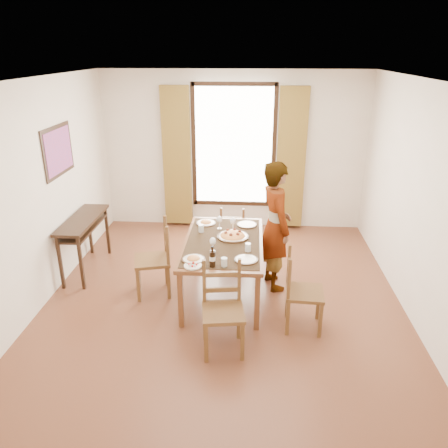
# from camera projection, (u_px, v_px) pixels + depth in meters

# --- Properties ---
(ground) EXTENTS (5.00, 5.00, 0.00)m
(ground) POSITION_uv_depth(u_px,v_px,m) (224.00, 296.00, 5.71)
(ground) COLOR #4E2A18
(ground) RESTS_ON ground
(room_shell) EXTENTS (4.60, 5.10, 2.74)m
(room_shell) POSITION_uv_depth(u_px,v_px,m) (224.00, 179.00, 5.25)
(room_shell) COLOR silver
(room_shell) RESTS_ON ground
(console_table) EXTENTS (0.38, 1.20, 0.80)m
(console_table) POSITION_uv_depth(u_px,v_px,m) (83.00, 226.00, 6.14)
(console_table) COLOR black
(console_table) RESTS_ON ground
(dining_table) EXTENTS (0.99, 1.66, 0.76)m
(dining_table) POSITION_uv_depth(u_px,v_px,m) (223.00, 246.00, 5.52)
(dining_table) COLOR brown
(dining_table) RESTS_ON ground
(chair_west) EXTENTS (0.54, 0.54, 1.00)m
(chair_west) POSITION_uv_depth(u_px,v_px,m) (155.00, 261.00, 5.62)
(chair_west) COLOR brown
(chair_west) RESTS_ON ground
(chair_north) EXTENTS (0.40, 0.40, 0.86)m
(chair_north) POSITION_uv_depth(u_px,v_px,m) (233.00, 234.00, 6.59)
(chair_north) COLOR brown
(chair_north) RESTS_ON ground
(chair_south) EXTENTS (0.49, 0.49, 0.98)m
(chair_south) POSITION_uv_depth(u_px,v_px,m) (223.00, 311.00, 4.56)
(chair_south) COLOR brown
(chair_south) RESTS_ON ground
(chair_east) EXTENTS (0.44, 0.44, 0.95)m
(chair_east) POSITION_uv_depth(u_px,v_px,m) (301.00, 293.00, 4.92)
(chair_east) COLOR brown
(chair_east) RESTS_ON ground
(man) EXTENTS (0.87, 0.78, 1.72)m
(man) POSITION_uv_depth(u_px,v_px,m) (275.00, 226.00, 5.66)
(man) COLOR gray
(man) RESTS_ON ground
(plate_sw) EXTENTS (0.27, 0.27, 0.05)m
(plate_sw) POSITION_uv_depth(u_px,v_px,m) (193.00, 258.00, 4.98)
(plate_sw) COLOR silver
(plate_sw) RESTS_ON dining_table
(plate_se) EXTENTS (0.27, 0.27, 0.05)m
(plate_se) POSITION_uv_depth(u_px,v_px,m) (246.00, 258.00, 4.97)
(plate_se) COLOR silver
(plate_se) RESTS_ON dining_table
(plate_nw) EXTENTS (0.27, 0.27, 0.05)m
(plate_nw) POSITION_uv_depth(u_px,v_px,m) (206.00, 222.00, 6.02)
(plate_nw) COLOR silver
(plate_nw) RESTS_ON dining_table
(plate_ne) EXTENTS (0.27, 0.27, 0.05)m
(plate_ne) POSITION_uv_depth(u_px,v_px,m) (247.00, 223.00, 5.96)
(plate_ne) COLOR silver
(plate_ne) RESTS_ON dining_table
(pasta_platter) EXTENTS (0.40, 0.40, 0.10)m
(pasta_platter) POSITION_uv_depth(u_px,v_px,m) (233.00, 234.00, 5.57)
(pasta_platter) COLOR #B66117
(pasta_platter) RESTS_ON dining_table
(caprese_plate) EXTENTS (0.20, 0.20, 0.04)m
(caprese_plate) POSITION_uv_depth(u_px,v_px,m) (193.00, 265.00, 4.84)
(caprese_plate) COLOR silver
(caprese_plate) RESTS_ON dining_table
(wine_glass_a) EXTENTS (0.08, 0.08, 0.18)m
(wine_glass_a) POSITION_uv_depth(u_px,v_px,m) (213.00, 244.00, 5.17)
(wine_glass_a) COLOR white
(wine_glass_a) RESTS_ON dining_table
(wine_glass_b) EXTENTS (0.08, 0.08, 0.18)m
(wine_glass_b) POSITION_uv_depth(u_px,v_px,m) (233.00, 224.00, 5.77)
(wine_glass_b) COLOR white
(wine_glass_b) RESTS_ON dining_table
(wine_glass_c) EXTENTS (0.08, 0.08, 0.18)m
(wine_glass_c) POSITION_uv_depth(u_px,v_px,m) (219.00, 222.00, 5.82)
(wine_glass_c) COLOR white
(wine_glass_c) RESTS_ON dining_table
(tumbler_a) EXTENTS (0.07, 0.07, 0.10)m
(tumbler_a) POSITION_uv_depth(u_px,v_px,m) (248.00, 247.00, 5.20)
(tumbler_a) COLOR silver
(tumbler_a) RESTS_ON dining_table
(tumbler_b) EXTENTS (0.07, 0.07, 0.10)m
(tumbler_b) POSITION_uv_depth(u_px,v_px,m) (201.00, 228.00, 5.74)
(tumbler_b) COLOR silver
(tumbler_b) RESTS_ON dining_table
(tumbler_c) EXTENTS (0.07, 0.07, 0.10)m
(tumbler_c) POSITION_uv_depth(u_px,v_px,m) (224.00, 262.00, 4.84)
(tumbler_c) COLOR silver
(tumbler_c) RESTS_ON dining_table
(wine_bottle) EXTENTS (0.07, 0.07, 0.25)m
(wine_bottle) POSITION_uv_depth(u_px,v_px,m) (212.00, 256.00, 4.80)
(wine_bottle) COLOR black
(wine_bottle) RESTS_ON dining_table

